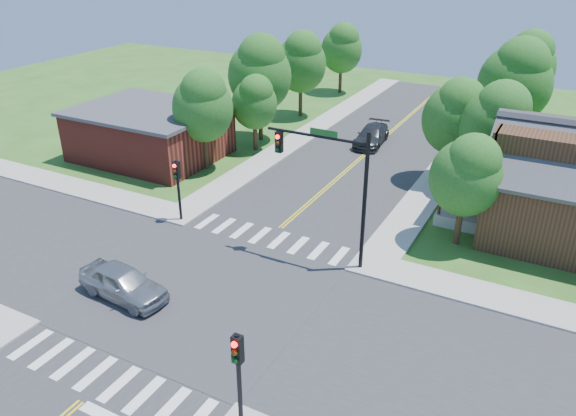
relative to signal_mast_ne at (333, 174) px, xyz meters
The scene contains 24 objects.
ground 8.37m from the signal_mast_ne, 125.00° to the right, with size 100.00×100.00×0.00m, color #30571B.
road_ns 8.36m from the signal_mast_ne, 125.00° to the right, with size 10.00×90.00×0.04m, color #2D2D30.
road_ew 8.36m from the signal_mast_ne, 125.00° to the right, with size 90.00×10.00×0.04m, color #2D2D30.
intersection_patch 8.37m from the signal_mast_ne, 125.00° to the right, with size 10.20×10.20×0.06m, color #2D2D30.
sidewalk_nw 22.73m from the signal_mast_ne, 152.60° to the left, with size 40.00×40.00×0.14m.
crosswalk_north 6.23m from the signal_mast_ne, behind, with size 8.85×2.00×0.01m.
crosswalk_south 13.32m from the signal_mast_ne, 108.36° to the right, with size 8.85×2.00×0.01m.
centerline 8.34m from the signal_mast_ne, 125.00° to the right, with size 0.30×90.00×0.01m.
signal_mast_ne is the anchor object (origin of this frame).
signal_pole_se 11.55m from the signal_mast_ne, 81.44° to the right, with size 0.34×0.42×3.80m.
signal_pole_nw 9.76m from the signal_mast_ne, behind, with size 0.34×0.42×3.80m.
building_nw 19.87m from the signal_mast_ne, 157.21° to the left, with size 10.40×8.40×3.73m.
tree_e_a 7.32m from the signal_mast_ne, 41.82° to the left, with size 3.73×3.55×6.35m.
tree_e_b 13.32m from the signal_mast_ne, 65.28° to the left, with size 4.43×4.21×7.53m.
tree_e_c 20.85m from the signal_mast_ne, 74.92° to the left, with size 5.23×4.97×8.90m.
tree_e_d 29.33m from the signal_mast_ne, 79.86° to the left, with size 4.84×4.60×8.22m.
tree_w_a 14.95m from the signal_mast_ne, 150.01° to the left, with size 4.26×4.05×7.24m.
tree_w_b 19.39m from the signal_mast_ne, 130.74° to the left, with size 5.03×4.77×8.54m.
tree_w_c 25.61m from the signal_mast_ne, 120.04° to the left, with size 4.56×4.34×7.76m.
tree_w_d 34.28m from the signal_mast_ne, 112.19° to the left, with size 4.26×4.04×7.24m.
tree_house 13.43m from the signal_mast_ne, 77.46° to the left, with size 4.24×4.03×7.21m.
tree_bldg 17.21m from the signal_mast_ne, 133.53° to the left, with size 3.50×3.33×5.96m.
car_silver 11.00m from the signal_mast_ne, 133.53° to the right, with size 4.71×2.23×1.55m, color #A7A9AE.
car_dgrey 18.77m from the signal_mast_ne, 103.67° to the left, with size 2.47×5.15×1.45m, color #2D2F32.
Camera 1 is at (13.64, -17.32, 15.17)m, focal length 35.00 mm.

